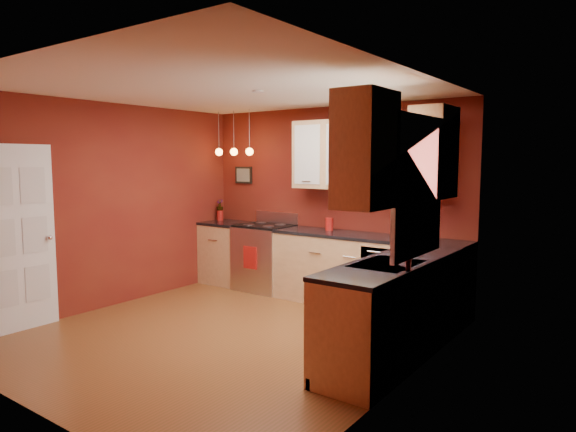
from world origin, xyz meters
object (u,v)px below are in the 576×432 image
Objects in this scene: gas_range at (265,257)px; soap_pump at (405,261)px; coffee_maker at (412,228)px; red_canister at (329,224)px; sink at (387,266)px.

gas_range reaches higher than soap_pump.
gas_range is 3.37m from soap_pump.
gas_range is 2.26m from coffee_maker.
red_canister is 1.03× the size of soap_pump.
red_canister is (1.04, 0.09, 0.55)m from gas_range.
coffee_maker is (-0.44, 1.64, 0.14)m from sink.
sink is 0.33m from soap_pump.
gas_range is 4.59× the size of coffee_maker.
coffee_maker is at bearing 110.60° from soap_pump.
sink is 4.22× the size of soap_pump.
soap_pump is at bearing -88.07° from coffee_maker.
soap_pump is at bearing -36.10° from sink.
coffee_maker is at bearing 2.44° from red_canister.
gas_range is at bearing 165.02° from coffee_maker.
soap_pump is at bearing -44.02° from red_canister.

